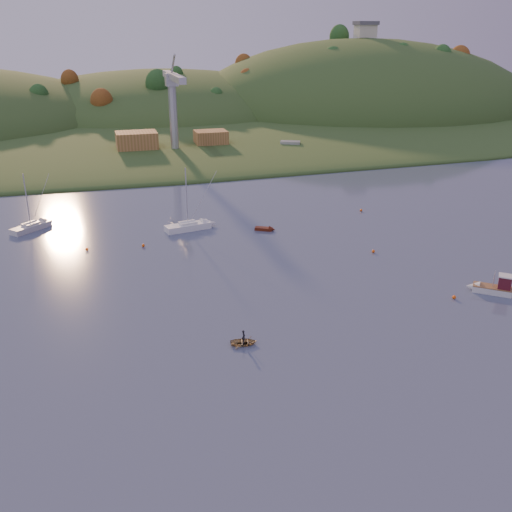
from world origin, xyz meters
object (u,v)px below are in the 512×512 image
object	(u,v)px
sailboat_near	(31,227)
canoe	(244,342)
fishing_boat	(490,287)
sailboat_far	(188,226)
red_tender	(268,229)

from	to	relation	value
sailboat_near	canoe	distance (m)	55.33
fishing_boat	sailboat_near	xyz separation A→B (m)	(-61.49, 45.03, -0.15)
sailboat_near	canoe	bearing A→B (deg)	-103.99
sailboat_far	canoe	distance (m)	41.22
canoe	red_tender	distance (m)	39.62
sailboat_far	red_tender	xyz separation A→B (m)	(13.50, -4.32, -0.47)
canoe	sailboat_near	bearing A→B (deg)	37.78
fishing_boat	sailboat_far	world-z (taller)	sailboat_far
fishing_boat	canoe	distance (m)	35.83
sailboat_far	canoe	world-z (taller)	sailboat_far
fishing_boat	canoe	bearing A→B (deg)	45.89
fishing_boat	red_tender	distance (m)	39.21
sailboat_near	red_tender	distance (m)	42.08
fishing_boat	canoe	xyz separation A→B (m)	(-35.62, -3.89, -0.52)
sailboat_near	sailboat_far	xyz separation A→B (m)	(26.82, -7.70, 0.05)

